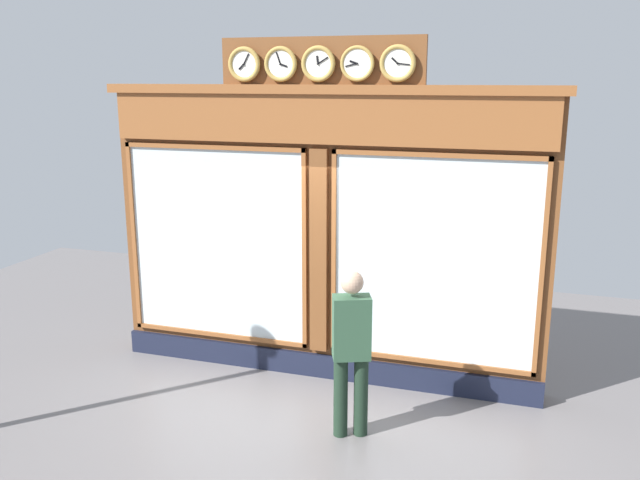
# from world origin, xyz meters

# --- Properties ---
(shop_facade) EXTENTS (5.16, 0.42, 3.87)m
(shop_facade) POSITION_xyz_m (0.00, -0.12, 1.72)
(shop_facade) COLOR brown
(shop_facade) RESTS_ON ground_plane
(pedestrian) EXTENTS (0.42, 0.34, 1.69)m
(pedestrian) POSITION_xyz_m (-0.69, 1.19, 0.93)
(pedestrian) COLOR #1C2F21
(pedestrian) RESTS_ON ground_plane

